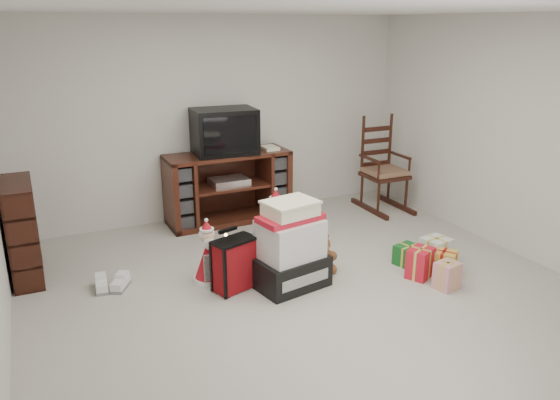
% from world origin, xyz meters
% --- Properties ---
extents(room, '(5.01, 5.01, 2.51)m').
position_xyz_m(room, '(0.00, 0.00, 1.25)').
color(room, beige).
rests_on(room, ground).
extents(tv_stand, '(1.55, 0.58, 0.88)m').
position_xyz_m(tv_stand, '(0.01, 2.20, 0.44)').
color(tv_stand, '#481D14').
rests_on(tv_stand, floor).
extents(bookshelf, '(0.27, 0.80, 0.97)m').
position_xyz_m(bookshelf, '(-2.34, 1.49, 0.47)').
color(bookshelf, black).
rests_on(bookshelf, floor).
extents(rocking_chair, '(0.52, 0.86, 1.29)m').
position_xyz_m(rocking_chair, '(2.05, 1.81, 0.44)').
color(rocking_chair, black).
rests_on(rocking_chair, floor).
extents(gift_pile, '(0.74, 0.60, 0.83)m').
position_xyz_m(gift_pile, '(-0.07, 0.24, 0.36)').
color(gift_pile, black).
rests_on(gift_pile, floor).
extents(red_suitcase, '(0.43, 0.32, 0.59)m').
position_xyz_m(red_suitcase, '(-0.58, 0.38, 0.26)').
color(red_suitcase, maroon).
rests_on(red_suitcase, floor).
extents(stocking, '(0.27, 0.20, 0.53)m').
position_xyz_m(stocking, '(0.18, 0.39, 0.27)').
color(stocking, '#0E801D').
rests_on(stocking, floor).
extents(teddy_bear, '(0.26, 0.23, 0.39)m').
position_xyz_m(teddy_bear, '(0.34, 0.40, 0.17)').
color(teddy_bear, brown).
rests_on(teddy_bear, floor).
extents(santa_figurine, '(0.32, 0.31, 0.67)m').
position_xyz_m(santa_figurine, '(0.21, 1.19, 0.26)').
color(santa_figurine, '#B1131F').
rests_on(santa_figurine, floor).
extents(mrs_claus_figurine, '(0.31, 0.29, 0.63)m').
position_xyz_m(mrs_claus_figurine, '(-0.75, 0.67, 0.24)').
color(mrs_claus_figurine, '#B1131F').
rests_on(mrs_claus_figurine, floor).
extents(sneaker_pair, '(0.36, 0.29, 0.10)m').
position_xyz_m(sneaker_pair, '(-1.64, 0.88, 0.05)').
color(sneaker_pair, white).
rests_on(sneaker_pair, floor).
extents(gift_cluster, '(0.67, 0.76, 0.23)m').
position_xyz_m(gift_cluster, '(1.29, -0.10, 0.11)').
color(gift_cluster, red).
rests_on(gift_cluster, floor).
extents(crt_television, '(0.78, 0.58, 0.55)m').
position_xyz_m(crt_television, '(-0.02, 2.18, 1.15)').
color(crt_television, black).
rests_on(crt_television, tv_stand).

